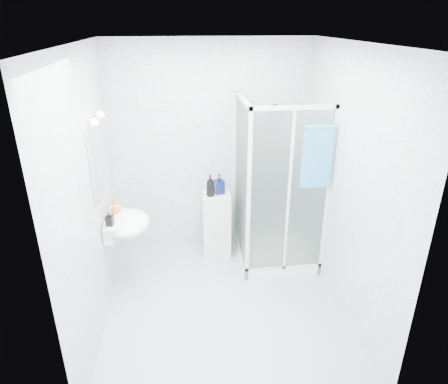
{
  "coord_description": "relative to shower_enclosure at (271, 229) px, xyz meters",
  "views": [
    {
      "loc": [
        -0.39,
        -3.36,
        2.78
      ],
      "look_at": [
        0.05,
        0.35,
        1.15
      ],
      "focal_mm": 32.0,
      "sensor_mm": 36.0,
      "label": 1
    }
  ],
  "objects": [
    {
      "name": "room",
      "position": [
        -0.67,
        -0.77,
        0.85
      ],
      "size": [
        2.4,
        2.6,
        2.6
      ],
      "color": "silver",
      "rests_on": "ground"
    },
    {
      "name": "shower_enclosure",
      "position": [
        0.0,
        0.0,
        0.0
      ],
      "size": [
        0.9,
        0.95,
        2.0
      ],
      "color": "white",
      "rests_on": "ground"
    },
    {
      "name": "wall_basin",
      "position": [
        -1.66,
        -0.32,
        0.35
      ],
      "size": [
        0.46,
        0.56,
        0.35
      ],
      "color": "white",
      "rests_on": "ground"
    },
    {
      "name": "mirror",
      "position": [
        -1.85,
        -0.32,
        1.05
      ],
      "size": [
        0.02,
        0.6,
        0.7
      ],
      "primitive_type": "cube",
      "color": "white",
      "rests_on": "room"
    },
    {
      "name": "vanity_lights",
      "position": [
        -1.8,
        -0.32,
        1.47
      ],
      "size": [
        0.1,
        0.4,
        0.08
      ],
      "color": "silver",
      "rests_on": "room"
    },
    {
      "name": "wall_hooks",
      "position": [
        -0.92,
        0.49,
        1.17
      ],
      "size": [
        0.23,
        0.06,
        0.03
      ],
      "color": "silver",
      "rests_on": "room"
    },
    {
      "name": "storage_cabinet",
      "position": [
        -0.63,
        0.27,
        -0.04
      ],
      "size": [
        0.36,
        0.38,
        0.82
      ],
      "rotation": [
        0.0,
        0.0,
        -0.06
      ],
      "color": "silver",
      "rests_on": "ground"
    },
    {
      "name": "hand_towel",
      "position": [
        0.34,
        -0.4,
        1.05
      ],
      "size": [
        0.31,
        0.05,
        0.66
      ],
      "color": "#3184BC",
      "rests_on": "shower_enclosure"
    },
    {
      "name": "shampoo_bottle_a",
      "position": [
        -0.71,
        0.24,
        0.51
      ],
      "size": [
        0.13,
        0.13,
        0.27
      ],
      "primitive_type": "imported",
      "rotation": [
        0.0,
        0.0,
        -0.26
      ],
      "color": "black",
      "rests_on": "storage_cabinet"
    },
    {
      "name": "shampoo_bottle_b",
      "position": [
        -0.59,
        0.31,
        0.49
      ],
      "size": [
        0.14,
        0.14,
        0.24
      ],
      "primitive_type": "imported",
      "rotation": [
        0.0,
        0.0,
        0.26
      ],
      "color": "#0B1346",
      "rests_on": "storage_cabinet"
    },
    {
      "name": "soap_dispenser_orange",
      "position": [
        -1.76,
        -0.2,
        0.5
      ],
      "size": [
        0.16,
        0.16,
        0.17
      ],
      "primitive_type": "imported",
      "rotation": [
        0.0,
        0.0,
        -0.29
      ],
      "color": "orange",
      "rests_on": "wall_basin"
    },
    {
      "name": "soap_dispenser_black",
      "position": [
        -1.78,
        -0.46,
        0.49
      ],
      "size": [
        0.08,
        0.08,
        0.15
      ],
      "primitive_type": "imported",
      "rotation": [
        0.0,
        0.0,
        -0.24
      ],
      "color": "black",
      "rests_on": "wall_basin"
    }
  ]
}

